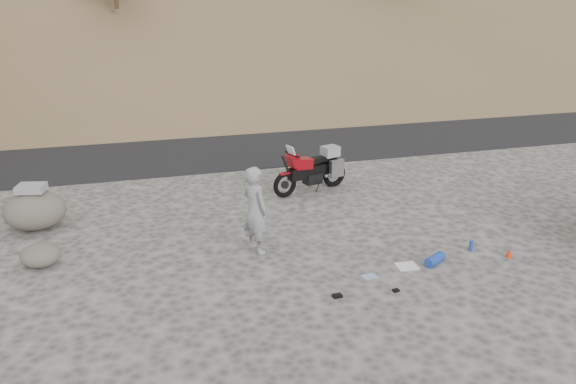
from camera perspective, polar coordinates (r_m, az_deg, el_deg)
name	(u,v)px	position (r m, az deg, el deg)	size (l,w,h in m)	color
ground	(340,247)	(11.45, 5.26, -5.58)	(140.00, 140.00, 0.00)	#464441
road	(248,139)	(19.63, -4.06, 5.39)	(120.00, 7.00, 0.05)	black
motorcycle	(314,170)	(14.34, 2.65, 2.27)	(2.16, 1.03, 1.33)	black
man	(256,251)	(11.25, -3.28, -6.00)	(0.64, 0.42, 1.76)	gray
boulder	(35,209)	(13.27, -24.34, -1.60)	(1.65, 1.55, 1.03)	#514B45
small_rock	(41,255)	(11.56, -23.83, -5.87)	(0.79, 0.72, 0.44)	#514B45
gear_white_cloth	(407,266)	(10.87, 11.97, -7.38)	(0.39, 0.34, 0.01)	white
gear_blue_mat	(435,259)	(11.05, 14.71, -6.63)	(0.19, 0.19, 0.48)	#1C3EA8
gear_bottle	(471,246)	(11.78, 18.09, -5.22)	(0.08, 0.08, 0.21)	#1C3EA8
gear_funnel	(509,253)	(11.77, 21.55, -5.78)	(0.13, 0.13, 0.17)	red
gear_glove_a	(337,296)	(9.70, 5.03, -10.46)	(0.16, 0.11, 0.05)	black
gear_glove_b	(396,290)	(10.00, 10.92, -9.78)	(0.11, 0.08, 0.04)	black
gear_blue_cloth	(369,276)	(10.39, 8.27, -8.48)	(0.27, 0.20, 0.01)	#86A4D0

